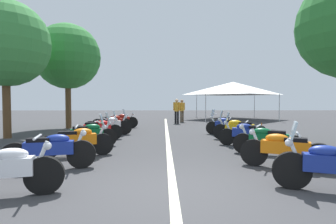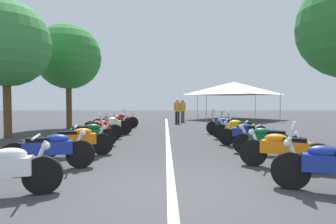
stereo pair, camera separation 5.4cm
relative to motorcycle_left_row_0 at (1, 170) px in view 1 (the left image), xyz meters
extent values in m
plane|color=#38383A|center=(0.31, -2.84, -0.46)|extent=(80.00, 80.00, 0.00)
cube|color=beige|center=(6.48, -2.84, -0.46)|extent=(25.48, 0.16, 0.01)
cylinder|color=black|center=(0.17, -0.64, -0.13)|extent=(0.31, 0.66, 0.65)
ellipsoid|color=white|center=(0.04, -0.16, 0.25)|extent=(0.39, 0.57, 0.22)
cylinder|color=silver|center=(0.16, -0.58, 0.17)|extent=(0.14, 0.30, 0.58)
cylinder|color=silver|center=(0.15, -0.54, 0.53)|extent=(0.61, 0.20, 0.04)
sphere|color=silver|center=(0.18, -0.69, 0.37)|extent=(0.14, 0.14, 0.14)
cylinder|color=black|center=(1.95, -0.73, -0.13)|extent=(0.29, 0.67, 0.66)
cylinder|color=black|center=(1.62, 0.64, -0.13)|extent=(0.29, 0.67, 0.66)
cube|color=navy|center=(1.78, -0.04, 0.05)|extent=(0.52, 1.10, 0.30)
ellipsoid|color=navy|center=(1.83, -0.22, 0.25)|extent=(0.37, 0.57, 0.22)
cube|color=black|center=(1.73, 0.17, 0.23)|extent=(0.36, 0.53, 0.12)
cylinder|color=silver|center=(1.93, -0.67, 0.17)|extent=(0.14, 0.30, 0.58)
cylinder|color=silver|center=(1.92, -0.63, 0.53)|extent=(0.61, 0.18, 0.04)
sphere|color=silver|center=(1.96, -0.77, 0.37)|extent=(0.14, 0.14, 0.14)
cylinder|color=silver|center=(1.86, 0.41, -0.23)|extent=(0.21, 0.55, 0.08)
cylinder|color=black|center=(3.50, -0.87, -0.14)|extent=(0.35, 0.64, 0.63)
cylinder|color=black|center=(3.00, 0.51, -0.14)|extent=(0.35, 0.64, 0.63)
cube|color=orange|center=(3.25, -0.18, 0.04)|extent=(0.64, 1.15, 0.30)
ellipsoid|color=orange|center=(3.31, -0.35, 0.24)|extent=(0.42, 0.58, 0.22)
cube|color=black|center=(3.18, 0.03, 0.22)|extent=(0.41, 0.54, 0.12)
cylinder|color=silver|center=(3.48, -0.81, 0.16)|extent=(0.16, 0.30, 0.58)
cylinder|color=silver|center=(3.47, -0.78, 0.52)|extent=(0.60, 0.25, 0.04)
sphere|color=silver|center=(3.52, -0.92, 0.36)|extent=(0.14, 0.14, 0.14)
cylinder|color=silver|center=(3.27, 0.30, -0.24)|extent=(0.26, 0.54, 0.08)
cube|color=silver|center=(3.50, -0.85, 0.59)|extent=(0.38, 0.24, 0.32)
cylinder|color=black|center=(5.02, -0.72, -0.15)|extent=(0.34, 0.63, 0.62)
cylinder|color=black|center=(4.54, 0.61, -0.15)|extent=(0.34, 0.63, 0.62)
cube|color=#0C592D|center=(4.78, -0.06, 0.03)|extent=(0.63, 1.10, 0.30)
ellipsoid|color=#0C592D|center=(4.84, -0.22, 0.23)|extent=(0.42, 0.58, 0.22)
cube|color=black|center=(4.71, 0.15, 0.21)|extent=(0.41, 0.54, 0.12)
cylinder|color=silver|center=(5.00, -0.66, 0.15)|extent=(0.16, 0.30, 0.58)
cylinder|color=silver|center=(4.99, -0.62, 0.51)|extent=(0.60, 0.25, 0.04)
sphere|color=silver|center=(5.04, -0.76, 0.35)|extent=(0.14, 0.14, 0.14)
cylinder|color=silver|center=(4.81, 0.40, -0.24)|extent=(0.26, 0.54, 0.08)
cube|color=silver|center=(5.01, -0.70, 0.58)|extent=(0.38, 0.24, 0.32)
cylinder|color=black|center=(6.71, -0.66, -0.15)|extent=(0.31, 0.63, 0.61)
cylinder|color=black|center=(6.32, 0.70, -0.15)|extent=(0.31, 0.63, 0.61)
cube|color=red|center=(6.52, 0.02, 0.03)|extent=(0.57, 1.11, 0.30)
ellipsoid|color=red|center=(6.57, -0.15, 0.23)|extent=(0.40, 0.57, 0.22)
cube|color=black|center=(6.45, 0.23, 0.21)|extent=(0.38, 0.53, 0.12)
cylinder|color=silver|center=(6.70, -0.60, 0.15)|extent=(0.15, 0.30, 0.58)
cylinder|color=silver|center=(6.68, -0.56, 0.51)|extent=(0.61, 0.21, 0.04)
sphere|color=silver|center=(6.73, -0.71, 0.35)|extent=(0.14, 0.14, 0.14)
cylinder|color=silver|center=(6.57, 0.47, -0.24)|extent=(0.23, 0.55, 0.08)
cube|color=silver|center=(6.71, -0.64, 0.58)|extent=(0.38, 0.22, 0.32)
cylinder|color=black|center=(8.20, -0.84, -0.12)|extent=(0.31, 0.69, 0.67)
cylinder|color=black|center=(7.81, 0.65, -0.12)|extent=(0.31, 0.69, 0.67)
cube|color=white|center=(8.00, -0.09, 0.06)|extent=(0.57, 1.20, 0.30)
ellipsoid|color=white|center=(8.05, -0.27, 0.26)|extent=(0.38, 0.57, 0.22)
cube|color=black|center=(7.95, 0.12, 0.24)|extent=(0.37, 0.53, 0.12)
cylinder|color=silver|center=(8.19, -0.78, 0.18)|extent=(0.14, 0.30, 0.58)
cylinder|color=silver|center=(8.18, -0.74, 0.54)|extent=(0.61, 0.20, 0.04)
sphere|color=silver|center=(8.21, -0.88, 0.38)|extent=(0.14, 0.14, 0.14)
cylinder|color=silver|center=(8.06, 0.40, -0.22)|extent=(0.22, 0.55, 0.08)
cube|color=silver|center=(8.20, -0.82, 0.61)|extent=(0.38, 0.21, 0.32)
cylinder|color=black|center=(9.86, -0.66, -0.13)|extent=(0.29, 0.68, 0.67)
cylinder|color=black|center=(9.52, 0.73, -0.13)|extent=(0.29, 0.68, 0.67)
cube|color=maroon|center=(9.69, 0.04, 0.05)|extent=(0.53, 1.13, 0.30)
ellipsoid|color=maroon|center=(9.73, -0.14, 0.25)|extent=(0.38, 0.57, 0.22)
cube|color=black|center=(9.64, 0.25, 0.23)|extent=(0.37, 0.53, 0.12)
cylinder|color=silver|center=(9.85, -0.60, 0.17)|extent=(0.14, 0.30, 0.58)
cylinder|color=silver|center=(9.84, -0.56, 0.53)|extent=(0.61, 0.19, 0.04)
sphere|color=silver|center=(9.87, -0.71, 0.37)|extent=(0.14, 0.14, 0.14)
cylinder|color=silver|center=(9.76, 0.50, -0.23)|extent=(0.21, 0.55, 0.08)
cylinder|color=black|center=(11.44, -0.83, -0.13)|extent=(0.29, 0.67, 0.65)
cylinder|color=black|center=(11.10, 0.56, -0.13)|extent=(0.29, 0.67, 0.65)
cube|color=maroon|center=(11.27, -0.13, 0.05)|extent=(0.52, 1.12, 0.30)
ellipsoid|color=maroon|center=(11.31, -0.31, 0.25)|extent=(0.37, 0.57, 0.22)
cube|color=black|center=(11.22, 0.08, 0.23)|extent=(0.36, 0.53, 0.12)
cylinder|color=silver|center=(11.42, -0.77, 0.17)|extent=(0.14, 0.30, 0.58)
cylinder|color=silver|center=(11.41, -0.73, 0.53)|extent=(0.61, 0.18, 0.04)
sphere|color=silver|center=(11.45, -0.88, 0.37)|extent=(0.14, 0.14, 0.14)
cylinder|color=silver|center=(11.35, 0.33, -0.23)|extent=(0.21, 0.55, 0.08)
cylinder|color=black|center=(0.38, -4.98, -0.12)|extent=(0.38, 0.67, 0.67)
ellipsoid|color=navy|center=(0.18, -5.46, 0.26)|extent=(0.44, 0.58, 0.22)
cylinder|color=silver|center=(0.36, -5.04, 0.18)|extent=(0.17, 0.29, 0.58)
cylinder|color=silver|center=(0.34, -5.07, 0.54)|extent=(0.59, 0.27, 0.04)
sphere|color=silver|center=(0.40, -4.93, 0.38)|extent=(0.14, 0.14, 0.14)
cube|color=silver|center=(0.37, -5.00, 0.61)|extent=(0.38, 0.25, 0.32)
cylinder|color=black|center=(2.12, -4.88, -0.13)|extent=(0.43, 0.64, 0.65)
cylinder|color=black|center=(1.47, -6.12, -0.13)|extent=(0.43, 0.64, 0.65)
cube|color=orange|center=(1.79, -5.50, 0.05)|extent=(0.74, 1.07, 0.30)
ellipsoid|color=orange|center=(1.87, -5.34, 0.25)|extent=(0.47, 0.58, 0.22)
cube|color=black|center=(1.69, -5.70, 0.23)|extent=(0.45, 0.55, 0.12)
cylinder|color=silver|center=(2.09, -4.93, 0.17)|extent=(0.20, 0.29, 0.58)
cylinder|color=silver|center=(2.07, -4.97, 0.53)|extent=(0.57, 0.32, 0.04)
sphere|color=silver|center=(2.14, -4.84, 0.37)|extent=(0.14, 0.14, 0.14)
cylinder|color=silver|center=(1.44, -5.79, -0.23)|extent=(0.33, 0.52, 0.08)
cylinder|color=black|center=(3.67, -5.08, -0.15)|extent=(0.37, 0.62, 0.61)
cylinder|color=black|center=(3.11, -6.40, -0.15)|extent=(0.37, 0.62, 0.61)
cube|color=#0C592D|center=(3.39, -5.74, 0.03)|extent=(0.68, 1.12, 0.30)
ellipsoid|color=#0C592D|center=(3.46, -5.57, 0.23)|extent=(0.44, 0.58, 0.22)
cube|color=black|center=(3.31, -5.94, 0.21)|extent=(0.43, 0.54, 0.12)
cylinder|color=silver|center=(3.65, -5.13, 0.15)|extent=(0.18, 0.29, 0.58)
cylinder|color=silver|center=(3.63, -5.17, 0.51)|extent=(0.59, 0.28, 0.04)
sphere|color=silver|center=(3.69, -5.03, 0.35)|extent=(0.14, 0.14, 0.14)
cylinder|color=silver|center=(3.06, -6.07, -0.24)|extent=(0.29, 0.54, 0.08)
cylinder|color=black|center=(5.21, -4.95, -0.16)|extent=(0.33, 0.61, 0.60)
cylinder|color=black|center=(4.71, -6.41, -0.16)|extent=(0.33, 0.61, 0.60)
cube|color=navy|center=(4.96, -5.68, 0.02)|extent=(0.64, 1.20, 0.30)
ellipsoid|color=navy|center=(5.01, -5.51, 0.22)|extent=(0.41, 0.58, 0.22)
cube|color=black|center=(4.89, -5.88, 0.20)|extent=(0.40, 0.54, 0.12)
cylinder|color=silver|center=(5.19, -5.00, 0.14)|extent=(0.16, 0.30, 0.58)
cylinder|color=silver|center=(5.17, -5.04, 0.50)|extent=(0.60, 0.24, 0.04)
sphere|color=silver|center=(5.22, -4.90, 0.34)|extent=(0.14, 0.14, 0.14)
cylinder|color=silver|center=(4.64, -6.06, -0.25)|extent=(0.25, 0.55, 0.08)
cube|color=silver|center=(5.20, -4.97, 0.57)|extent=(0.38, 0.23, 0.32)
cylinder|color=black|center=(6.62, -5.02, -0.14)|extent=(0.33, 0.65, 0.64)
cylinder|color=black|center=(6.16, -6.45, -0.14)|extent=(0.33, 0.65, 0.64)
cube|color=#EAB214|center=(6.39, -5.73, 0.04)|extent=(0.61, 1.17, 0.30)
ellipsoid|color=#EAB214|center=(6.44, -5.56, 0.24)|extent=(0.41, 0.57, 0.22)
cube|color=black|center=(6.32, -5.94, 0.22)|extent=(0.39, 0.54, 0.12)
cylinder|color=silver|center=(6.60, -5.08, 0.16)|extent=(0.15, 0.30, 0.58)
cylinder|color=silver|center=(6.59, -5.12, 0.52)|extent=(0.60, 0.23, 0.04)
sphere|color=silver|center=(6.63, -4.97, 0.36)|extent=(0.14, 0.14, 0.14)
cylinder|color=silver|center=(6.08, -6.11, -0.24)|extent=(0.24, 0.55, 0.08)
cube|color=silver|center=(6.61, -5.04, 0.59)|extent=(0.38, 0.22, 0.32)
cylinder|color=black|center=(8.29, -4.98, -0.15)|extent=(0.41, 0.60, 0.61)
cylinder|color=black|center=(7.65, -6.20, -0.15)|extent=(0.41, 0.60, 0.61)
cube|color=navy|center=(7.97, -5.59, 0.03)|extent=(0.73, 1.06, 0.30)
ellipsoid|color=navy|center=(8.05, -5.43, 0.23)|extent=(0.47, 0.58, 0.22)
cube|color=black|center=(7.87, -5.79, 0.21)|extent=(0.45, 0.55, 0.12)
cylinder|color=silver|center=(8.26, -5.03, 0.15)|extent=(0.20, 0.29, 0.58)
cylinder|color=silver|center=(8.24, -5.07, 0.51)|extent=(0.57, 0.32, 0.04)
sphere|color=silver|center=(8.31, -4.94, 0.35)|extent=(0.14, 0.14, 0.14)
cylinder|color=silver|center=(7.62, -5.87, -0.24)|extent=(0.33, 0.52, 0.08)
cube|color=silver|center=(8.28, -5.00, 0.58)|extent=(0.38, 0.27, 0.32)
cube|color=orange|center=(7.74, -7.12, -0.44)|extent=(0.36, 0.36, 0.03)
cone|color=orange|center=(7.74, -7.12, -0.14)|extent=(0.26, 0.26, 0.60)
cylinder|color=white|center=(7.74, -7.12, -0.12)|extent=(0.19, 0.19, 0.07)
cylinder|color=brown|center=(15.69, -4.11, -0.04)|extent=(0.14, 0.14, 0.83)
cylinder|color=brown|center=(15.59, -3.96, -0.04)|extent=(0.14, 0.14, 0.83)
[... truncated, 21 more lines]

